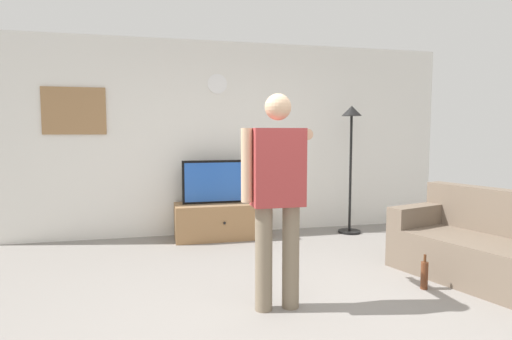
{
  "coord_description": "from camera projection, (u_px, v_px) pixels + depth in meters",
  "views": [
    {
      "loc": [
        -1.07,
        -3.02,
        1.43
      ],
      "look_at": [
        -0.06,
        1.2,
        1.05
      ],
      "focal_mm": 29.61,
      "sensor_mm": 36.0,
      "label": 1
    }
  ],
  "objects": [
    {
      "name": "tv_stand",
      "position": [
        221.0,
        221.0,
        5.74
      ],
      "size": [
        1.25,
        0.55,
        0.48
      ],
      "color": "#997047",
      "rests_on": "ground_plane"
    },
    {
      "name": "back_wall",
      "position": [
        232.0,
        139.0,
        6.04
      ],
      "size": [
        6.4,
        0.1,
        2.7
      ],
      "primitive_type": "cube",
      "color": "silver",
      "rests_on": "ground_plane"
    },
    {
      "name": "ground_plane",
      "position": [
        300.0,
        317.0,
        3.3
      ],
      "size": [
        8.4,
        8.4,
        0.0
      ],
      "primitive_type": "plane",
      "color": "gray"
    },
    {
      "name": "person_standing_nearer_lamp",
      "position": [
        277.0,
        189.0,
        3.38
      ],
      "size": [
        0.59,
        0.78,
        1.74
      ],
      "color": "#7A6B56",
      "rests_on": "ground_plane"
    },
    {
      "name": "beverage_bottle",
      "position": [
        424.0,
        275.0,
        3.87
      ],
      "size": [
        0.07,
        0.07,
        0.32
      ],
      "color": "#592D19",
      "rests_on": "ground_plane"
    },
    {
      "name": "wall_clock",
      "position": [
        217.0,
        84.0,
        5.86
      ],
      "size": [
        0.27,
        0.03,
        0.27
      ],
      "primitive_type": "cylinder",
      "rotation": [
        1.57,
        0.0,
        0.0
      ],
      "color": "white"
    },
    {
      "name": "floor_lamp",
      "position": [
        351.0,
        143.0,
        5.96
      ],
      "size": [
        0.32,
        0.32,
        1.81
      ],
      "color": "black",
      "rests_on": "ground_plane"
    },
    {
      "name": "framed_picture",
      "position": [
        74.0,
        111.0,
        5.47
      ],
      "size": [
        0.78,
        0.04,
        0.61
      ],
      "primitive_type": "cube",
      "color": "#997047"
    },
    {
      "name": "television",
      "position": [
        221.0,
        182.0,
        5.74
      ],
      "size": [
        1.04,
        0.07,
        0.59
      ],
      "color": "black",
      "rests_on": "tv_stand"
    },
    {
      "name": "side_couch",
      "position": [
        488.0,
        249.0,
        4.07
      ],
      "size": [
        1.3,
        1.86,
        0.87
      ],
      "color": "#6B5B4C",
      "rests_on": "ground_plane"
    }
  ]
}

